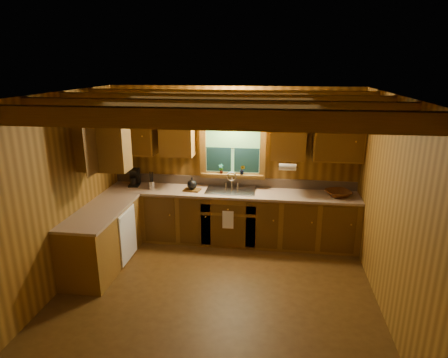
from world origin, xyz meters
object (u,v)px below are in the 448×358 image
wicker_basket (338,194)px  cutting_board (192,190)px  sink (231,194)px  coffee_maker (134,177)px

wicker_basket → cutting_board: bearing=-179.2°
sink → coffee_maker: 1.72m
coffee_maker → cutting_board: coffee_maker is taller
coffee_maker → wicker_basket: 3.45m
sink → coffee_maker: (-1.70, 0.08, 0.19)m
sink → wicker_basket: 1.75m
cutting_board → wicker_basket: size_ratio=0.69×
sink → cutting_board: 0.65m
coffee_maker → wicker_basket: bearing=-9.3°
coffee_maker → cutting_board: 1.08m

